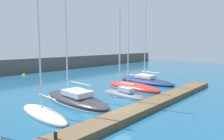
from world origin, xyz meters
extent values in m
plane|color=#1E567A|center=(0.00, 0.00, 0.00)|extent=(120.00, 120.00, 0.00)
cube|color=brown|center=(0.00, -1.74, 0.26)|extent=(34.17, 1.89, 0.52)
ellipsoid|color=silver|center=(-4.75, 3.59, 0.14)|extent=(2.14, 6.89, 1.00)
cylinder|color=silver|center=(-4.74, 3.80, 6.56)|extent=(0.14, 0.14, 11.85)
cylinder|color=silver|center=(-4.80, 2.82, 1.77)|extent=(0.24, 2.63, 0.10)
ellipsoid|color=#2D2D33|center=(-0.30, 5.06, 0.26)|extent=(3.61, 9.97, 0.94)
ellipsoid|color=silver|center=(-0.30, 5.06, 0.02)|extent=(3.64, 10.07, 0.12)
cylinder|color=silver|center=(-0.21, 6.51, 10.40)|extent=(0.14, 0.14, 19.35)
cylinder|color=silver|center=(-0.35, 4.16, 2.04)|extent=(0.30, 3.39, 0.10)
cube|color=silver|center=(-0.32, 4.72, 0.99)|extent=(2.19, 3.13, 0.53)
ellipsoid|color=slate|center=(4.77, 2.85, 0.10)|extent=(1.89, 6.08, 0.97)
ellipsoid|color=silver|center=(4.77, 2.85, 0.02)|extent=(1.91, 6.14, 0.12)
cylinder|color=silver|center=(4.79, 3.39, 5.19)|extent=(0.17, 0.17, 9.19)
cylinder|color=silver|center=(4.74, 2.30, 1.56)|extent=(0.22, 2.06, 0.12)
cube|color=silver|center=(4.74, 2.36, 0.84)|extent=(1.05, 1.78, 0.50)
ellipsoid|color=#B72D28|center=(8.87, 4.47, 0.22)|extent=(3.49, 8.82, 1.20)
ellipsoid|color=silver|center=(8.87, 4.47, 0.02)|extent=(3.53, 8.91, 0.12)
cylinder|color=silver|center=(8.93, 5.33, 7.17)|extent=(0.15, 0.15, 12.69)
cylinder|color=silver|center=(8.81, 3.64, 1.84)|extent=(0.33, 3.05, 0.10)
ellipsoid|color=navy|center=(13.76, 5.48, 0.21)|extent=(3.75, 9.92, 1.04)
cylinder|color=silver|center=(13.78, 5.80, 7.61)|extent=(0.17, 0.17, 13.76)
cylinder|color=silver|center=(13.71, 4.62, 1.73)|extent=(0.32, 3.28, 0.12)
cube|color=silver|center=(13.77, 5.58, 0.98)|extent=(1.91, 2.96, 0.50)
sphere|color=yellow|center=(4.51, 27.25, 0.00)|extent=(0.70, 0.70, 0.70)
cylinder|color=black|center=(-7.00, -1.74, 0.74)|extent=(0.20, 0.20, 0.44)
camera|label=1|loc=(-12.97, -11.38, 5.80)|focal=32.51mm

